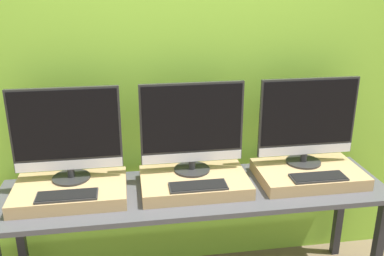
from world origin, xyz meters
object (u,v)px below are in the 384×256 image
keyboard_center (198,186)px  monitor_right (307,120)px  monitor_left (67,133)px  keyboard_right (318,177)px  monitor_center (192,127)px  keyboard_left (67,196)px

keyboard_center → monitor_right: monitor_right is taller
monitor_left → monitor_right: same height
monitor_right → keyboard_right: bearing=-90.0°
monitor_center → keyboard_right: (0.70, -0.22, -0.27)m
keyboard_center → monitor_right: bearing=17.1°
monitor_center → keyboard_left: bearing=-162.9°
monitor_center → monitor_right: bearing=0.0°
keyboard_left → keyboard_right: 1.40m
keyboard_center → keyboard_right: (0.70, 0.00, 0.00)m
monitor_left → keyboard_right: 1.45m
keyboard_left → keyboard_center: same height
monitor_left → keyboard_left: 0.35m
keyboard_left → monitor_right: (1.40, 0.22, 0.27)m
keyboard_right → monitor_right: bearing=90.0°
monitor_left → keyboard_left: bearing=-90.0°
monitor_center → monitor_right: 0.70m
keyboard_left → keyboard_center: bearing=0.0°
keyboard_center → monitor_center: bearing=90.0°
keyboard_center → monitor_right: (0.70, 0.22, 0.27)m
keyboard_left → keyboard_center: size_ratio=1.00×
monitor_left → monitor_center: size_ratio=1.00×
monitor_left → monitor_center: (0.70, 0.00, 0.00)m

